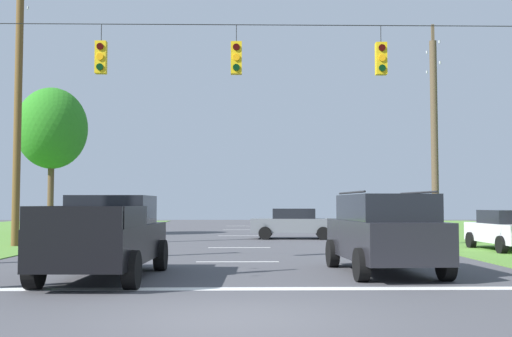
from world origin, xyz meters
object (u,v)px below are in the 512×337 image
at_px(pickup_truck, 107,237).
at_px(utility_pole_mid_right, 434,136).
at_px(overhead_signal_span, 239,122).
at_px(distant_car_crossing_white, 509,230).
at_px(utility_pole_near_left, 18,115).
at_px(tree_roadside_right, 52,129).
at_px(distant_car_oncoming, 294,223).
at_px(suv_black, 384,231).

relative_size(pickup_truck, utility_pole_mid_right, 0.57).
relative_size(overhead_signal_span, pickup_truck, 3.13).
height_order(distant_car_crossing_white, utility_pole_mid_right, utility_pole_mid_right).
height_order(utility_pole_near_left, tree_roadside_right, utility_pole_near_left).
relative_size(distant_car_crossing_white, utility_pole_mid_right, 0.45).
xyz_separation_m(overhead_signal_span, utility_pole_near_left, (-9.26, 7.82, 1.30)).
bearing_deg(distant_car_crossing_white, distant_car_oncoming, 131.58).
distance_m(pickup_truck, distant_car_oncoming, 17.53).
bearing_deg(pickup_truck, distant_car_crossing_white, 32.23).
relative_size(overhead_signal_span, distant_car_oncoming, 3.85).
xyz_separation_m(overhead_signal_span, utility_pole_mid_right, (8.45, 8.80, 0.59)).
relative_size(overhead_signal_span, utility_pole_mid_right, 1.77).
bearing_deg(distant_car_crossing_white, overhead_signal_span, -153.20).
bearing_deg(overhead_signal_span, utility_pole_near_left, 139.82).
height_order(overhead_signal_span, utility_pole_near_left, utility_pole_near_left).
relative_size(pickup_truck, suv_black, 1.11).
xyz_separation_m(utility_pole_near_left, tree_roadside_right, (-1.22, 8.50, 0.47)).
xyz_separation_m(distant_car_crossing_white, tree_roadside_right, (-20.51, 11.25, 5.12)).
bearing_deg(utility_pole_mid_right, pickup_truck, -133.86).
height_order(pickup_truck, utility_pole_mid_right, utility_pole_mid_right).
xyz_separation_m(overhead_signal_span, distant_car_crossing_white, (10.03, 5.07, -3.35)).
bearing_deg(overhead_signal_span, suv_black, -32.09).
distance_m(overhead_signal_span, tree_roadside_right, 19.47).
bearing_deg(pickup_truck, suv_black, 7.44).
height_order(distant_car_oncoming, utility_pole_near_left, utility_pole_near_left).
height_order(distant_car_oncoming, tree_roadside_right, tree_roadside_right).
bearing_deg(pickup_truck, tree_roadside_right, 110.79).
bearing_deg(suv_black, distant_car_crossing_white, 49.33).
xyz_separation_m(utility_pole_mid_right, tree_roadside_right, (-18.93, 7.52, 1.18)).
height_order(pickup_truck, distant_car_crossing_white, pickup_truck).
distance_m(pickup_truck, utility_pole_mid_right, 17.05).
relative_size(suv_black, utility_pole_mid_right, 0.51).
distance_m(utility_pole_mid_right, utility_pole_near_left, 17.75).
relative_size(distant_car_oncoming, utility_pole_mid_right, 0.46).
distance_m(utility_pole_near_left, tree_roadside_right, 8.60).
bearing_deg(tree_roadside_right, suv_black, -52.74).
relative_size(distant_car_crossing_white, distant_car_oncoming, 0.98).
relative_size(overhead_signal_span, distant_car_crossing_white, 3.95).
bearing_deg(utility_pole_near_left, tree_roadside_right, 98.20).
height_order(overhead_signal_span, tree_roadside_right, tree_roadside_right).
xyz_separation_m(pickup_truck, suv_black, (6.76, 0.88, 0.09)).
xyz_separation_m(distant_car_crossing_white, distant_car_oncoming, (-7.36, 8.30, 0.00)).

